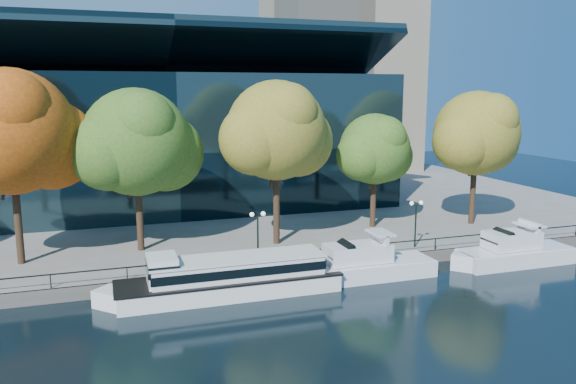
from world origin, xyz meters
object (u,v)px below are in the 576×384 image
object	(u,v)px
tree_3	(278,133)
lamp_1	(258,225)
tour_boat	(224,276)
tree_5	(478,135)
cruiser_near	(358,265)
tree_2	(139,144)
lamp_2	(416,213)
tree_1	(13,134)
tree_4	(376,151)
cruiser_far	(511,251)

from	to	relation	value
tree_3	lamp_1	size ratio (longest dim) A/B	3.50
tour_boat	tree_5	xyz separation A→B (m)	(27.47, 9.45, 8.51)
cruiser_near	tree_3	world-z (taller)	tree_3
tree_2	lamp_2	bearing A→B (deg)	-16.00
tree_1	lamp_1	size ratio (longest dim) A/B	3.70
tree_3	tree_5	xyz separation A→B (m)	(20.87, 1.06, -0.80)
tour_boat	tree_4	world-z (taller)	tree_4
tree_1	tree_4	world-z (taller)	tree_1
cruiser_far	lamp_1	size ratio (longest dim) A/B	2.73
tree_2	tree_3	distance (m)	11.57
tree_5	lamp_2	xyz separation A→B (m)	(-10.14, -5.83, -5.91)
tree_2	lamp_2	xyz separation A→B (m)	(22.16, -6.35, -5.91)
cruiser_near	tree_2	distance (m)	20.10
tour_boat	tree_4	distance (m)	22.01
cruiser_far	tree_3	xyz separation A→B (m)	(-17.34, 8.85, 9.55)
cruiser_far	cruiser_near	bearing A→B (deg)	176.84
tree_2	lamp_1	world-z (taller)	tree_2
tour_boat	tree_2	distance (m)	13.97
tree_3	lamp_2	size ratio (longest dim) A/B	3.50
tree_3	tree_5	bearing A→B (deg)	2.92
tree_3	tree_5	size ratio (longest dim) A/B	1.07
tree_1	cruiser_near	bearing A→B (deg)	-19.75
tree_1	tree_5	size ratio (longest dim) A/B	1.13
tour_boat	tree_1	world-z (taller)	tree_1
cruiser_near	tree_5	distance (m)	21.24
lamp_1	tree_2	bearing A→B (deg)	142.44
tour_boat	tree_4	bearing A→B (deg)	33.30
tree_1	tree_4	bearing A→B (deg)	4.40
cruiser_far	lamp_2	distance (m)	8.27
cruiser_far	tree_1	size ratio (longest dim) A/B	0.74
tree_4	cruiser_near	bearing A→B (deg)	-122.01
cruiser_near	cruiser_far	distance (m)	13.53
tree_2	tree_4	xyz separation A→B (m)	(22.24, 1.46, -1.38)
cruiser_near	tree_5	xyz separation A→B (m)	(17.03, 9.17, 8.79)
tour_boat	tree_1	size ratio (longest dim) A/B	1.15
tour_boat	tree_1	xyz separation A→B (m)	(-13.89, 9.02, 9.61)
tour_boat	cruiser_near	size ratio (longest dim) A/B	1.40
tree_4	lamp_1	bearing A→B (deg)	-150.80
tree_3	tree_5	distance (m)	20.91
tree_5	lamp_1	size ratio (longest dim) A/B	3.28
cruiser_far	tree_4	bearing A→B (deg)	118.79
tree_3	tree_4	size ratio (longest dim) A/B	1.27
cruiser_far	tree_2	world-z (taller)	tree_2
tree_3	cruiser_near	bearing A→B (deg)	-64.66
lamp_1	cruiser_far	bearing A→B (deg)	-11.25
cruiser_far	lamp_2	world-z (taller)	lamp_2
cruiser_near	tree_2	world-z (taller)	tree_2
lamp_1	tree_1	bearing A→B (deg)	162.68
tree_1	tree_3	bearing A→B (deg)	-1.78
tour_boat	tree_4	xyz separation A→B (m)	(17.41, 11.43, 7.12)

